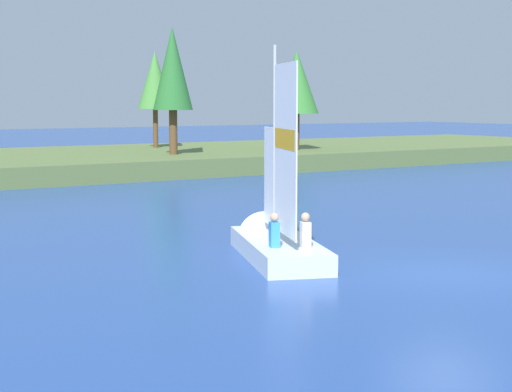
# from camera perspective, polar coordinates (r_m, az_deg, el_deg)

# --- Properties ---
(ground_plane) EXTENTS (200.00, 200.00, 0.00)m
(ground_plane) POSITION_cam_1_polar(r_m,az_deg,el_deg) (18.33, 13.01, -5.28)
(ground_plane) COLOR #234793
(shore_bank) EXTENTS (80.00, 15.41, 0.93)m
(shore_bank) POSITION_cam_1_polar(r_m,az_deg,el_deg) (44.45, -16.34, 2.08)
(shore_bank) COLOR #5B703D
(shore_bank) RESTS_ON ground
(shoreline_tree_centre) EXTENTS (2.09, 2.09, 6.68)m
(shoreline_tree_centre) POSITION_cam_1_polar(r_m,az_deg,el_deg) (43.94, -5.77, 8.65)
(shoreline_tree_centre) COLOR brown
(shoreline_tree_centre) RESTS_ON shore_bank
(shoreline_tree_midright) EXTENTS (2.11, 2.11, 5.81)m
(shoreline_tree_midright) POSITION_cam_1_polar(r_m,az_deg,el_deg) (50.65, -6.97, 7.90)
(shoreline_tree_midright) COLOR brown
(shoreline_tree_midright) RESTS_ON shore_bank
(shoreline_tree_right) EXTENTS (2.56, 2.56, 5.71)m
(shoreline_tree_right) POSITION_cam_1_polar(r_m,az_deg,el_deg) (48.08, 2.82, 7.81)
(shoreline_tree_right) COLOR brown
(shoreline_tree_right) RESTS_ON shore_bank
(sailboat) EXTENTS (3.25, 5.26, 5.46)m
(sailboat) POSITION_cam_1_polar(r_m,az_deg,el_deg) (20.25, 1.07, -2.87)
(sailboat) COLOR silver
(sailboat) RESTS_ON ground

